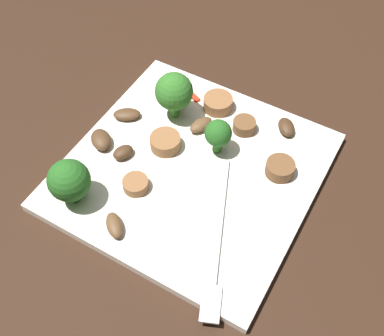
{
  "coord_description": "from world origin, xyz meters",
  "views": [
    {
      "loc": [
        0.27,
        0.16,
        0.43
      ],
      "look_at": [
        0.0,
        0.0,
        0.01
      ],
      "focal_mm": 45.22,
      "sensor_mm": 36.0,
      "label": 1
    }
  ],
  "objects_px": {
    "sausage_slice_2": "(136,184)",
    "mushroom_1": "(123,152)",
    "sausage_slice_3": "(218,103)",
    "broccoli_floret_2": "(69,181)",
    "mushroom_0": "(101,140)",
    "mushroom_5": "(127,114)",
    "mushroom_3": "(201,125)",
    "sausage_slice_0": "(165,142)",
    "broccoli_floret_1": "(218,134)",
    "fork": "(217,246)",
    "mushroom_2": "(114,225)",
    "plate": "(192,171)",
    "pepper_strip_0": "(187,90)",
    "sausage_slice_1": "(280,168)",
    "broccoli_floret_0": "(174,92)",
    "sausage_slice_4": "(244,126)",
    "mushroom_4": "(286,127)"
  },
  "relations": [
    {
      "from": "sausage_slice_4",
      "to": "pepper_strip_0",
      "type": "height_order",
      "value": "sausage_slice_4"
    },
    {
      "from": "plate",
      "to": "sausage_slice_2",
      "type": "xyz_separation_m",
      "value": [
        0.05,
        -0.04,
        0.01
      ]
    },
    {
      "from": "broccoli_floret_1",
      "to": "mushroom_0",
      "type": "height_order",
      "value": "broccoli_floret_1"
    },
    {
      "from": "sausage_slice_2",
      "to": "mushroom_1",
      "type": "relative_size",
      "value": 1.14
    },
    {
      "from": "mushroom_4",
      "to": "sausage_slice_1",
      "type": "bearing_deg",
      "value": 16.74
    },
    {
      "from": "broccoli_floret_1",
      "to": "pepper_strip_0",
      "type": "distance_m",
      "value": 0.1
    },
    {
      "from": "sausage_slice_4",
      "to": "mushroom_0",
      "type": "distance_m",
      "value": 0.16
    },
    {
      "from": "broccoli_floret_0",
      "to": "sausage_slice_3",
      "type": "xyz_separation_m",
      "value": [
        -0.04,
        0.04,
        -0.03
      ]
    },
    {
      "from": "sausage_slice_3",
      "to": "mushroom_2",
      "type": "xyz_separation_m",
      "value": [
        0.2,
        -0.01,
        -0.0
      ]
    },
    {
      "from": "broccoli_floret_1",
      "to": "sausage_slice_0",
      "type": "distance_m",
      "value": 0.06
    },
    {
      "from": "sausage_slice_2",
      "to": "plate",
      "type": "bearing_deg",
      "value": 143.42
    },
    {
      "from": "sausage_slice_2",
      "to": "mushroom_5",
      "type": "height_order",
      "value": "sausage_slice_2"
    },
    {
      "from": "sausage_slice_0",
      "to": "mushroom_3",
      "type": "distance_m",
      "value": 0.05
    },
    {
      "from": "sausage_slice_2",
      "to": "sausage_slice_3",
      "type": "bearing_deg",
      "value": 172.19
    },
    {
      "from": "mushroom_3",
      "to": "broccoli_floret_2",
      "type": "bearing_deg",
      "value": -23.59
    },
    {
      "from": "broccoli_floret_1",
      "to": "mushroom_5",
      "type": "distance_m",
      "value": 0.12
    },
    {
      "from": "fork",
      "to": "mushroom_2",
      "type": "height_order",
      "value": "mushroom_2"
    },
    {
      "from": "broccoli_floret_1",
      "to": "mushroom_2",
      "type": "height_order",
      "value": "broccoli_floret_1"
    },
    {
      "from": "broccoli_floret_0",
      "to": "mushroom_1",
      "type": "height_order",
      "value": "broccoli_floret_0"
    },
    {
      "from": "plate",
      "to": "sausage_slice_3",
      "type": "bearing_deg",
      "value": -168.9
    },
    {
      "from": "fork",
      "to": "sausage_slice_4",
      "type": "xyz_separation_m",
      "value": [
        -0.15,
        -0.04,
        0.01
      ]
    },
    {
      "from": "sausage_slice_1",
      "to": "mushroom_1",
      "type": "relative_size",
      "value": 1.3
    },
    {
      "from": "mushroom_0",
      "to": "mushroom_3",
      "type": "distance_m",
      "value": 0.11
    },
    {
      "from": "mushroom_5",
      "to": "sausage_slice_3",
      "type": "bearing_deg",
      "value": 128.21
    },
    {
      "from": "broccoli_floret_0",
      "to": "sausage_slice_0",
      "type": "bearing_deg",
      "value": 18.98
    },
    {
      "from": "sausage_slice_3",
      "to": "mushroom_1",
      "type": "xyz_separation_m",
      "value": [
        0.12,
        -0.06,
        -0.0
      ]
    },
    {
      "from": "broccoli_floret_0",
      "to": "mushroom_1",
      "type": "xyz_separation_m",
      "value": [
        0.08,
        -0.02,
        -0.03
      ]
    },
    {
      "from": "sausage_slice_1",
      "to": "fork",
      "type": "bearing_deg",
      "value": -8.06
    },
    {
      "from": "broccoli_floret_2",
      "to": "mushroom_0",
      "type": "xyz_separation_m",
      "value": [
        -0.07,
        -0.02,
        -0.03
      ]
    },
    {
      "from": "sausage_slice_0",
      "to": "mushroom_4",
      "type": "relative_size",
      "value": 1.24
    },
    {
      "from": "broccoli_floret_1",
      "to": "sausage_slice_2",
      "type": "distance_m",
      "value": 0.1
    },
    {
      "from": "broccoli_floret_2",
      "to": "mushroom_3",
      "type": "relative_size",
      "value": 1.81
    },
    {
      "from": "broccoli_floret_1",
      "to": "mushroom_0",
      "type": "bearing_deg",
      "value": -64.24
    },
    {
      "from": "mushroom_5",
      "to": "sausage_slice_0",
      "type": "bearing_deg",
      "value": 76.11
    },
    {
      "from": "mushroom_0",
      "to": "mushroom_5",
      "type": "relative_size",
      "value": 0.98
    },
    {
      "from": "mushroom_1",
      "to": "mushroom_3",
      "type": "height_order",
      "value": "same"
    },
    {
      "from": "broccoli_floret_2",
      "to": "mushroom_5",
      "type": "bearing_deg",
      "value": -171.46
    },
    {
      "from": "sausage_slice_1",
      "to": "mushroom_3",
      "type": "relative_size",
      "value": 1.04
    },
    {
      "from": "mushroom_1",
      "to": "mushroom_4",
      "type": "distance_m",
      "value": 0.19
    },
    {
      "from": "sausage_slice_1",
      "to": "mushroom_4",
      "type": "bearing_deg",
      "value": -163.26
    },
    {
      "from": "fork",
      "to": "sausage_slice_0",
      "type": "xyz_separation_m",
      "value": [
        -0.08,
        -0.11,
        0.01
      ]
    },
    {
      "from": "broccoli_floret_1",
      "to": "sausage_slice_2",
      "type": "xyz_separation_m",
      "value": [
        0.09,
        -0.05,
        -0.02
      ]
    },
    {
      "from": "broccoli_floret_0",
      "to": "sausage_slice_2",
      "type": "distance_m",
      "value": 0.12
    },
    {
      "from": "sausage_slice_2",
      "to": "mushroom_1",
      "type": "xyz_separation_m",
      "value": [
        -0.03,
        -0.04,
        0.0
      ]
    },
    {
      "from": "mushroom_4",
      "to": "mushroom_5",
      "type": "relative_size",
      "value": 0.86
    },
    {
      "from": "broccoli_floret_0",
      "to": "sausage_slice_0",
      "type": "height_order",
      "value": "broccoli_floret_0"
    },
    {
      "from": "sausage_slice_1",
      "to": "mushroom_4",
      "type": "height_order",
      "value": "sausage_slice_1"
    },
    {
      "from": "mushroom_1",
      "to": "pepper_strip_0",
      "type": "bearing_deg",
      "value": 175.49
    },
    {
      "from": "fork",
      "to": "mushroom_1",
      "type": "distance_m",
      "value": 0.15
    },
    {
      "from": "plate",
      "to": "broccoli_floret_2",
      "type": "xyz_separation_m",
      "value": [
        0.09,
        -0.09,
        0.04
      ]
    }
  ]
}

